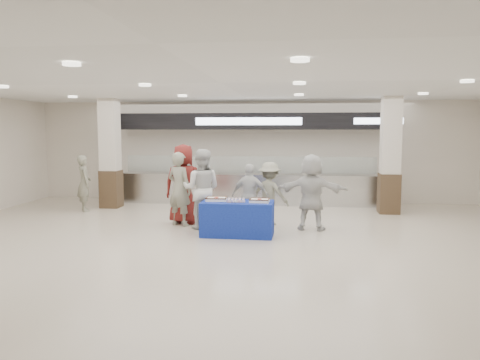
# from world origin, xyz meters

# --- Properties ---
(ground) EXTENTS (14.00, 14.00, 0.00)m
(ground) POSITION_xyz_m (0.00, 0.00, 0.00)
(ground) COLOR beige
(ground) RESTS_ON ground
(serving_line) EXTENTS (8.70, 0.85, 2.80)m
(serving_line) POSITION_xyz_m (0.00, 5.40, 1.16)
(serving_line) COLOR silver
(serving_line) RESTS_ON ground
(column_left) EXTENTS (0.55, 0.55, 3.20)m
(column_left) POSITION_xyz_m (-4.00, 4.20, 1.53)
(column_left) COLOR #3A291A
(column_left) RESTS_ON ground
(column_right) EXTENTS (0.55, 0.55, 3.20)m
(column_right) POSITION_xyz_m (4.00, 4.20, 1.53)
(column_right) COLOR #3A291A
(column_right) RESTS_ON ground
(display_table) EXTENTS (1.56, 0.80, 0.75)m
(display_table) POSITION_xyz_m (0.20, 0.96, 0.38)
(display_table) COLOR #162E97
(display_table) RESTS_ON ground
(sheet_cake_left) EXTENTS (0.46, 0.37, 0.09)m
(sheet_cake_left) POSITION_xyz_m (-0.27, 1.01, 0.80)
(sheet_cake_left) COLOR white
(sheet_cake_left) RESTS_ON display_table
(sheet_cake_right) EXTENTS (0.43, 0.34, 0.09)m
(sheet_cake_right) POSITION_xyz_m (0.69, 0.93, 0.79)
(sheet_cake_right) COLOR white
(sheet_cake_right) RESTS_ON display_table
(cupcake_tray) EXTENTS (0.42, 0.33, 0.06)m
(cupcake_tray) POSITION_xyz_m (0.17, 0.92, 0.78)
(cupcake_tray) COLOR #AEADB2
(cupcake_tray) RESTS_ON display_table
(civilian_maroon) EXTENTS (0.97, 0.64, 1.95)m
(civilian_maroon) POSITION_xyz_m (-1.27, 2.11, 0.98)
(civilian_maroon) COLOR maroon
(civilian_maroon) RESTS_ON ground
(soldier_a) EXTENTS (0.77, 0.66, 1.78)m
(soldier_a) POSITION_xyz_m (-1.32, 1.86, 0.89)
(soldier_a) COLOR gray
(soldier_a) RESTS_ON ground
(chef_tall) EXTENTS (0.91, 0.71, 1.86)m
(chef_tall) POSITION_xyz_m (-0.72, 1.60, 0.93)
(chef_tall) COLOR silver
(chef_tall) RESTS_ON ground
(chef_short) EXTENTS (0.92, 0.48, 1.51)m
(chef_short) POSITION_xyz_m (0.38, 1.90, 0.75)
(chef_short) COLOR silver
(chef_short) RESTS_ON ground
(soldier_b) EXTENTS (1.13, 0.93, 1.53)m
(soldier_b) POSITION_xyz_m (0.82, 2.22, 0.76)
(soldier_b) COLOR gray
(soldier_b) RESTS_ON ground
(civilian_white) EXTENTS (1.68, 0.71, 1.76)m
(civilian_white) POSITION_xyz_m (1.81, 1.75, 0.88)
(civilian_white) COLOR silver
(civilian_white) RESTS_ON ground
(soldier_bg) EXTENTS (0.65, 0.69, 1.59)m
(soldier_bg) POSITION_xyz_m (-4.49, 3.48, 0.79)
(soldier_bg) COLOR gray
(soldier_bg) RESTS_ON ground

